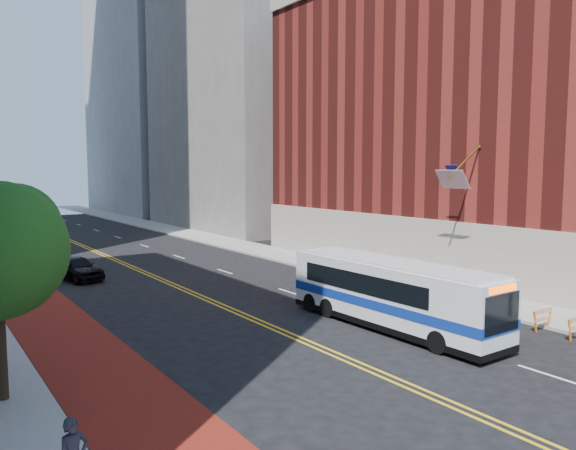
{
  "coord_description": "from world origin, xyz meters",
  "views": [
    {
      "loc": [
        -13.44,
        -12.62,
        7.17
      ],
      "look_at": [
        0.64,
        8.0,
        4.67
      ],
      "focal_mm": 35.0,
      "sensor_mm": 36.0,
      "label": 1
    }
  ],
  "objects_px": {
    "car_a": "(76,268)",
    "car_c": "(12,247)",
    "transit_bus": "(389,293)",
    "car_b": "(38,263)"
  },
  "relations": [
    {
      "from": "car_a",
      "to": "car_c",
      "type": "xyz_separation_m",
      "value": [
        -1.87,
        12.96,
        -0.01
      ]
    },
    {
      "from": "car_a",
      "to": "car_c",
      "type": "bearing_deg",
      "value": 83.31
    },
    {
      "from": "car_b",
      "to": "car_c",
      "type": "xyz_separation_m",
      "value": [
        -0.21,
        9.45,
        0.03
      ]
    },
    {
      "from": "transit_bus",
      "to": "car_c",
      "type": "height_order",
      "value": "transit_bus"
    },
    {
      "from": "car_a",
      "to": "car_b",
      "type": "bearing_deg",
      "value": 100.38
    },
    {
      "from": "car_a",
      "to": "car_c",
      "type": "height_order",
      "value": "car_a"
    },
    {
      "from": "transit_bus",
      "to": "car_a",
      "type": "height_order",
      "value": "transit_bus"
    },
    {
      "from": "car_b",
      "to": "car_c",
      "type": "relative_size",
      "value": 0.85
    },
    {
      "from": "transit_bus",
      "to": "car_b",
      "type": "bearing_deg",
      "value": 113.36
    },
    {
      "from": "transit_bus",
      "to": "car_c",
      "type": "distance_m",
      "value": 34.16
    }
  ]
}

